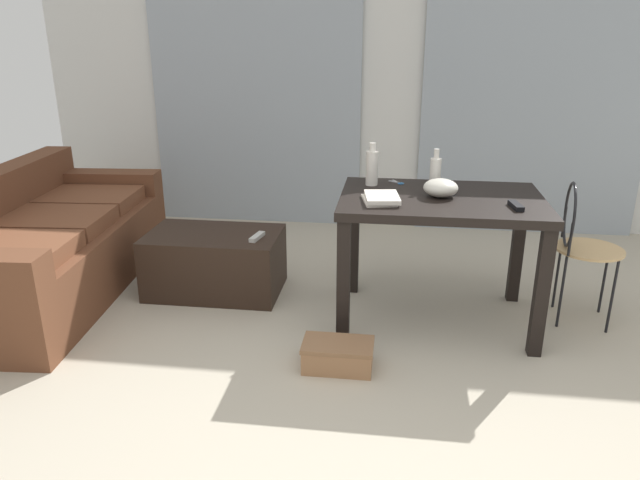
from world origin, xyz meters
name	(u,v)px	position (x,y,z in m)	size (l,w,h in m)	color
ground_plane	(377,327)	(0.00, 1.23, 0.00)	(7.80, 7.80, 0.00)	#B2A893
wall_back	(392,72)	(0.00, 3.25, 1.32)	(6.04, 0.10, 2.63)	silver
curtains	(391,95)	(0.00, 3.17, 1.14)	(4.13, 0.03, 2.29)	#99A3AD
couch	(44,247)	(-2.21, 1.47, 0.31)	(1.06, 2.06, 0.78)	brown
coffee_table	(215,262)	(-1.09, 1.61, 0.20)	(0.86, 0.53, 0.41)	black
craft_table	(440,216)	(0.33, 1.38, 0.65)	(1.14, 0.79, 0.77)	black
wire_chair	(579,236)	(1.14, 1.50, 0.53)	(0.38, 0.40, 0.84)	tan
bottle_near	(435,172)	(0.30, 1.57, 0.87)	(0.07, 0.07, 0.23)	beige
bottle_far	(372,167)	(-0.08, 1.59, 0.88)	(0.07, 0.07, 0.26)	beige
bowl	(441,188)	(0.32, 1.38, 0.82)	(0.19, 0.19, 0.10)	beige
book_stack	(381,198)	(-0.01, 1.23, 0.79)	(0.22, 0.26, 0.04)	silver
tv_remote_on_table	(516,206)	(0.70, 1.20, 0.78)	(0.04, 0.15, 0.03)	black
scissors	(398,183)	(0.08, 1.66, 0.77)	(0.10, 0.10, 0.00)	#9EA0A5
tv_remote_primary	(257,237)	(-0.79, 1.54, 0.42)	(0.04, 0.16, 0.02)	#B7B7B2
shoebox	(338,355)	(-0.19, 0.76, 0.07)	(0.37, 0.21, 0.15)	#996B47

